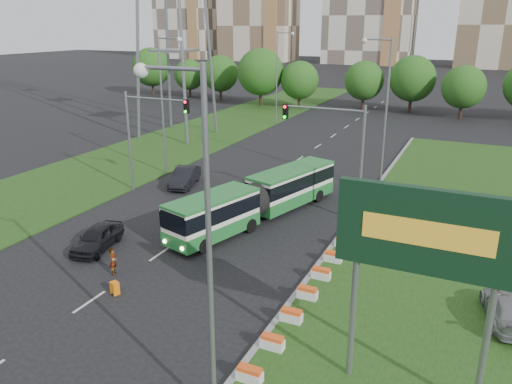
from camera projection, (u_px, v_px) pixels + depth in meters
The scene contains 18 objects.
ground at pixel (204, 263), 28.48m from camera, with size 360.00×360.00×0.00m, color black.
grass_median at pixel (457, 248), 30.17m from camera, with size 14.00×60.00×0.15m, color #1C3E11.
median_kerb at pixel (345, 229), 32.93m from camera, with size 0.30×60.00×0.18m, color gray.
left_verge at pixel (179, 142), 57.10m from camera, with size 12.00×110.00×0.10m, color #1C3E11.
lane_markings at pixel (285, 169), 46.86m from camera, with size 0.20×100.00×0.01m, color #B4B4AC, non-canonical shape.
flower_planters at pixel (307, 293), 24.47m from camera, with size 1.10×13.70×0.60m, color silver, non-canonical shape.
billboard at pixel (426, 241), 16.47m from camera, with size 6.00×0.37×8.00m.
traffic_mast_median at pixel (339, 143), 33.46m from camera, with size 5.76×0.32×8.00m.
traffic_mast_left at pixel (145, 127), 38.62m from camera, with size 5.76×0.32×8.00m.
street_lamps at pixel (235, 124), 36.34m from camera, with size 36.00×60.00×12.00m, color gray, non-canonical shape.
tree_line at pixel (463, 86), 70.33m from camera, with size 120.00×8.00×9.00m, color #1F5516, non-canonical shape.
midrise_west at pixel (187, 9), 189.34m from camera, with size 22.00×14.00×36.00m, color silver.
articulated_bus at pixel (256, 198), 34.42m from camera, with size 2.37×15.20×2.50m.
car_left_near at pixel (97, 238), 30.08m from camera, with size 1.71×4.25×1.45m, color black.
car_left_far at pixel (185, 177), 41.78m from camera, with size 1.63×4.67×1.54m, color black.
car_median at pixel (508, 309), 22.45m from camera, with size 1.76×4.32×1.25m, color gray.
pedestrian at pixel (113, 261), 26.99m from camera, with size 0.57×0.37×1.56m, color gray.
shopping_trolley at pixel (115, 288), 25.11m from camera, with size 0.40×0.42×0.68m.
Camera 1 is at (13.46, -22.05, 13.01)m, focal length 35.00 mm.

